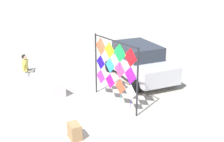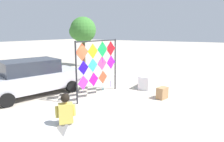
# 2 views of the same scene
# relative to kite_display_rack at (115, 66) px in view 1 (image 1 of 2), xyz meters

# --- Properties ---
(ground) EXTENTS (120.00, 120.00, 0.00)m
(ground) POSITION_rel_kite_display_rack_xyz_m (0.04, -1.16, -1.65)
(ground) COLOR #ADA393
(plaza_ledge_left) EXTENTS (4.33, 0.60, 0.73)m
(plaza_ledge_left) POSITION_rel_kite_display_rack_xyz_m (-4.00, -1.55, -1.29)
(plaza_ledge_left) COLOR silver
(plaza_ledge_left) RESTS_ON ground
(kite_display_rack) EXTENTS (2.91, 0.31, 2.73)m
(kite_display_rack) POSITION_rel_kite_display_rack_xyz_m (0.00, 0.00, 0.00)
(kite_display_rack) COLOR #232328
(kite_display_rack) RESTS_ON ground
(seated_vendor) EXTENTS (0.73, 0.75, 1.57)m
(seated_vendor) POSITION_rel_kite_display_rack_xyz_m (-4.12, -1.88, -0.72)
(seated_vendor) COLOR #666056
(seated_vendor) RESTS_ON ground
(parked_car) EXTENTS (4.90, 3.11, 1.76)m
(parked_car) POSITION_rel_kite_display_rack_xyz_m (-1.53, 2.91, -0.76)
(parked_car) COLOR #B7B7BC
(parked_car) RESTS_ON ground
(cardboard_box_large) EXTENTS (0.61, 0.47, 0.54)m
(cardboard_box_large) POSITION_rel_kite_display_rack_xyz_m (1.20, -2.82, -1.38)
(cardboard_box_large) COLOR #9E754C
(cardboard_box_large) RESTS_ON ground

